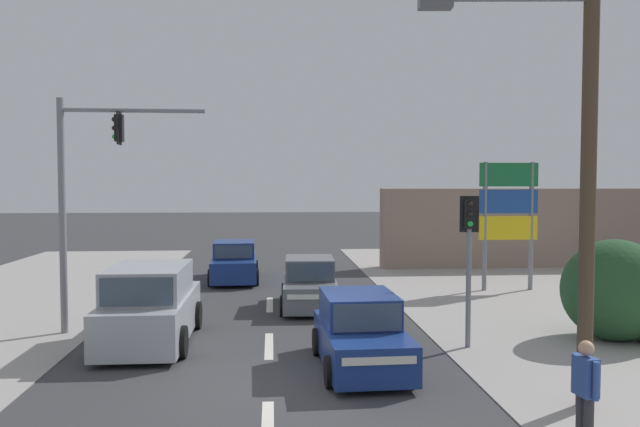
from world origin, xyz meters
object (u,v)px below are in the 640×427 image
at_px(utility_pole_foreground_right, 582,105).
at_px(pedestal_signal_right_kerb, 469,245).
at_px(suv_kerbside_parked, 150,307).
at_px(hatchback_receding_far, 310,285).
at_px(traffic_signal_mast, 84,184).
at_px(hatchback_crossing_left, 360,334).
at_px(pedestrian_at_kerb, 585,390).
at_px(shopping_plaza_sign, 508,207).
at_px(sedan_oncoming_mid, 234,263).

bearing_deg(utility_pole_foreground_right, pedestal_signal_right_kerb, 99.06).
bearing_deg(suv_kerbside_parked, hatchback_receding_far, 44.57).
bearing_deg(traffic_signal_mast, hatchback_crossing_left, -27.74).
distance_m(pedestal_signal_right_kerb, pedestrian_at_kerb, 5.87).
height_order(shopping_plaza_sign, pedestrian_at_kerb, shopping_plaza_sign).
xyz_separation_m(utility_pole_foreground_right, hatchback_crossing_left, (-3.35, 2.64, -4.46)).
bearing_deg(utility_pole_foreground_right, pedestrian_at_kerb, -113.31).
distance_m(hatchback_crossing_left, suv_kerbside_parked, 5.29).
bearing_deg(pedestal_signal_right_kerb, shopping_plaza_sign, 62.88).
bearing_deg(sedan_oncoming_mid, shopping_plaza_sign, -17.11).
xyz_separation_m(sedan_oncoming_mid, hatchback_receding_far, (2.65, -5.54, -0.00)).
xyz_separation_m(utility_pole_foreground_right, shopping_plaza_sign, (3.23, 11.46, -2.18)).
relative_size(sedan_oncoming_mid, hatchback_crossing_left, 1.16).
relative_size(utility_pole_foreground_right, traffic_signal_mast, 1.60).
bearing_deg(hatchback_receding_far, shopping_plaza_sign, 18.96).
height_order(pedestal_signal_right_kerb, hatchback_receding_far, pedestal_signal_right_kerb).
relative_size(hatchback_receding_far, pedestrian_at_kerb, 2.27).
bearing_deg(hatchback_crossing_left, utility_pole_foreground_right, -38.24).
height_order(pedestal_signal_right_kerb, suv_kerbside_parked, pedestal_signal_right_kerb).
distance_m(shopping_plaza_sign, hatchback_receding_far, 8.00).
height_order(traffic_signal_mast, pedestrian_at_kerb, traffic_signal_mast).
relative_size(traffic_signal_mast, pedestal_signal_right_kerb, 1.69).
bearing_deg(pedestal_signal_right_kerb, sedan_oncoming_mid, 119.77).
xyz_separation_m(hatchback_crossing_left, suv_kerbside_parked, (-4.76, 2.31, 0.18)).
bearing_deg(pedestrian_at_kerb, hatchback_receding_far, 107.00).
height_order(pedestal_signal_right_kerb, hatchback_crossing_left, pedestal_signal_right_kerb).
bearing_deg(suv_kerbside_parked, pedestrian_at_kerb, -42.31).
bearing_deg(suv_kerbside_parked, pedestal_signal_right_kerb, -7.74).
distance_m(utility_pole_foreground_right, pedestal_signal_right_kerb, 4.84).
height_order(hatchback_crossing_left, suv_kerbside_parked, suv_kerbside_parked).
relative_size(suv_kerbside_parked, pedestrian_at_kerb, 2.79).
bearing_deg(pedestal_signal_right_kerb, utility_pole_foreground_right, -80.94).
bearing_deg(suv_kerbside_parked, traffic_signal_mast, 147.90).
xyz_separation_m(hatchback_crossing_left, pedestrian_at_kerb, (2.60, -4.38, 0.22)).
bearing_deg(suv_kerbside_parked, sedan_oncoming_mid, 81.50).
distance_m(sedan_oncoming_mid, suv_kerbside_parked, 9.66).
height_order(shopping_plaza_sign, hatchback_crossing_left, shopping_plaza_sign).
bearing_deg(shopping_plaza_sign, pedestrian_at_kerb, -106.76).
bearing_deg(pedestrian_at_kerb, pedestal_signal_right_kerb, 88.76).
distance_m(utility_pole_foreground_right, shopping_plaza_sign, 12.10).
distance_m(traffic_signal_mast, hatchback_receding_far, 7.28).
bearing_deg(hatchback_crossing_left, shopping_plaza_sign, 53.31).
bearing_deg(sedan_oncoming_mid, hatchback_crossing_left, -74.34).
height_order(utility_pole_foreground_right, pedestal_signal_right_kerb, utility_pole_foreground_right).
relative_size(traffic_signal_mast, sedan_oncoming_mid, 1.40).
distance_m(hatchback_crossing_left, pedestrian_at_kerb, 5.09).
xyz_separation_m(utility_pole_foreground_right, sedan_oncoming_mid, (-6.67, 14.50, -4.46)).
xyz_separation_m(traffic_signal_mast, pedestal_signal_right_kerb, (9.32, -2.17, -1.42)).
bearing_deg(pedestrian_at_kerb, utility_pole_foreground_right, 66.69).
bearing_deg(hatchback_crossing_left, pedestrian_at_kerb, -59.34).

